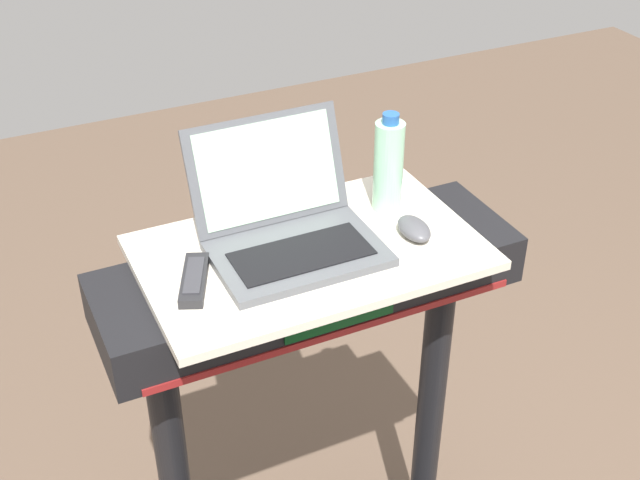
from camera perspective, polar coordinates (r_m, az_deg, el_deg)
The scene contains 5 objects.
desk_board at distance 1.74m, azimuth -0.70°, elevation -0.83°, with size 0.70×0.43×0.02m, color beige.
laptop at distance 1.72m, azimuth -2.19°, elevation 0.99°, with size 0.34×0.31×0.23m.
computer_mouse at distance 1.78m, azimuth 6.37°, elevation 0.77°, with size 0.06×0.10×0.03m, color #4C4C51.
water_bottle at distance 1.83m, azimuth 4.64°, elevation 5.06°, with size 0.06×0.06×0.23m.
tv_remote at distance 1.64m, azimuth -8.49°, elevation -2.66°, with size 0.11×0.17×0.02m.
Camera 1 is at (-0.60, -0.61, 2.12)m, focal length 47.38 mm.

